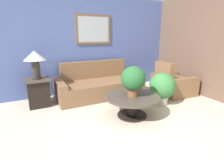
# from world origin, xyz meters

# --- Properties ---
(ground_plane) EXTENTS (20.00, 20.00, 0.00)m
(ground_plane) POSITION_xyz_m (0.00, 0.00, 0.00)
(ground_plane) COLOR beige
(wall_back) EXTENTS (7.29, 0.09, 2.60)m
(wall_back) POSITION_xyz_m (0.01, 2.63, 1.31)
(wall_back) COLOR #5166A8
(wall_back) RESTS_ON ground_plane
(wall_right) EXTENTS (0.06, 4.60, 2.60)m
(wall_right) POSITION_xyz_m (2.68, 1.30, 1.30)
(wall_right) COLOR brown
(wall_right) RESTS_ON ground_plane
(couch_main) EXTENTS (2.22, 0.96, 0.89)m
(couch_main) POSITION_xyz_m (0.20, 2.07, 0.28)
(couch_main) COLOR brown
(couch_main) RESTS_ON ground_plane
(armchair) EXTENTS (0.91, 1.01, 0.89)m
(armchair) POSITION_xyz_m (2.07, 1.32, 0.28)
(armchair) COLOR brown
(armchair) RESTS_ON ground_plane
(coffee_table) EXTENTS (1.07, 1.07, 0.43)m
(coffee_table) POSITION_xyz_m (0.33, 0.65, 0.31)
(coffee_table) COLOR black
(coffee_table) RESTS_ON ground_plane
(side_table) EXTENTS (0.53, 0.53, 0.64)m
(side_table) POSITION_xyz_m (-1.29, 2.06, 0.32)
(side_table) COLOR black
(side_table) RESTS_ON ground_plane
(table_lamp) EXTENTS (0.47, 0.47, 0.62)m
(table_lamp) POSITION_xyz_m (-1.29, 2.06, 1.09)
(table_lamp) COLOR #2D2823
(table_lamp) RESTS_ON side_table
(potted_plant_on_table) EXTENTS (0.48, 0.48, 0.59)m
(potted_plant_on_table) POSITION_xyz_m (0.33, 0.64, 0.76)
(potted_plant_on_table) COLOR brown
(potted_plant_on_table) RESTS_ON coffee_table
(potted_plant_floor) EXTENTS (0.60, 0.60, 0.76)m
(potted_plant_floor) POSITION_xyz_m (1.27, 0.85, 0.43)
(potted_plant_floor) COLOR beige
(potted_plant_floor) RESTS_ON ground_plane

